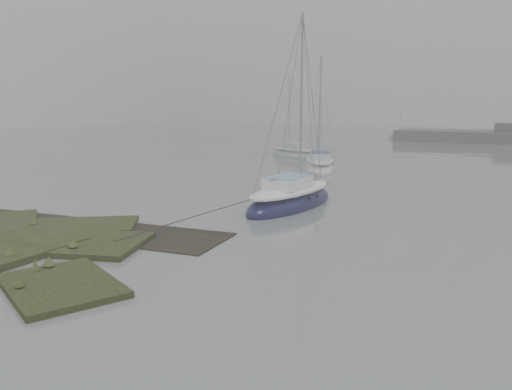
# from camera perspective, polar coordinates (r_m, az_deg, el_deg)

# --- Properties ---
(ground) EXTENTS (160.00, 160.00, 0.00)m
(ground) POSITION_cam_1_polar(r_m,az_deg,el_deg) (40.74, 12.28, 3.38)
(ground) COLOR slate
(ground) RESTS_ON ground
(sailboat_main) EXTENTS (2.89, 6.95, 9.54)m
(sailboat_main) POSITION_cam_1_polar(r_m,az_deg,el_deg) (23.35, 3.98, -0.63)
(sailboat_main) COLOR #141339
(sailboat_main) RESTS_ON ground
(sailboat_white) EXTENTS (4.46, 6.60, 8.90)m
(sailboat_white) POSITION_cam_1_polar(r_m,az_deg,el_deg) (36.77, 7.25, 3.25)
(sailboat_white) COLOR white
(sailboat_white) RESTS_ON ground
(sailboat_far_a) EXTENTS (5.98, 4.43, 8.16)m
(sailboat_far_a) POSITION_cam_1_polar(r_m,az_deg,el_deg) (46.16, 4.32, 4.68)
(sailboat_far_a) COLOR #A2A8AB
(sailboat_far_a) RESTS_ON ground
(sailboat_far_c) EXTENTS (4.62, 1.59, 6.48)m
(sailboat_far_c) POSITION_cam_1_polar(r_m,az_deg,el_deg) (73.91, 16.55, 6.32)
(sailboat_far_c) COLOR #A3A8AD
(sailboat_far_c) RESTS_ON ground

